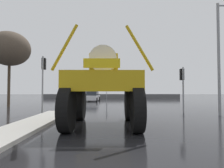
% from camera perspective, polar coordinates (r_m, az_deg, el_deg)
% --- Properties ---
extents(ground_plane, '(120.00, 120.00, 0.00)m').
position_cam_1_polar(ground_plane, '(20.80, 0.05, -6.52)').
color(ground_plane, black).
extents(median_island, '(1.69, 9.32, 0.15)m').
position_cam_1_polar(median_island, '(10.22, -22.32, -10.71)').
color(median_island, '#9E9B93').
rests_on(median_island, ground).
extents(oversize_sprayer, '(4.03, 5.07, 4.25)m').
position_cam_1_polar(oversize_sprayer, '(9.07, -2.51, -0.63)').
color(oversize_sprayer, black).
rests_on(oversize_sprayer, ground).
extents(sedan_ahead, '(2.16, 4.23, 1.52)m').
position_cam_1_polar(sedan_ahead, '(29.45, -5.87, -3.77)').
color(sedan_ahead, silver).
rests_on(sedan_ahead, ground).
extents(traffic_signal_near_left, '(0.24, 0.54, 4.14)m').
position_cam_1_polar(traffic_signal_near_left, '(14.69, -20.03, 3.48)').
color(traffic_signal_near_left, gray).
rests_on(traffic_signal_near_left, ground).
extents(traffic_signal_near_right, '(0.24, 0.54, 3.36)m').
position_cam_1_polar(traffic_signal_near_right, '(14.79, 20.48, 1.22)').
color(traffic_signal_near_right, gray).
rests_on(traffic_signal_near_right, ground).
extents(traffic_signal_far_left, '(0.24, 0.55, 3.21)m').
position_cam_1_polar(traffic_signal_far_left, '(33.76, -1.64, -0.80)').
color(traffic_signal_far_left, gray).
rests_on(traffic_signal_far_left, ground).
extents(streetlight_near_right, '(2.21, 0.24, 7.52)m').
position_cam_1_polar(streetlight_near_right, '(14.70, 30.20, 8.43)').
color(streetlight_near_right, gray).
rests_on(streetlight_near_right, ground).
extents(bare_tree_left, '(4.18, 4.18, 7.77)m').
position_cam_1_polar(bare_tree_left, '(22.62, -28.58, 9.30)').
color(bare_tree_left, '#473828').
rests_on(bare_tree_left, ground).
extents(roadside_barrier, '(28.18, 0.24, 0.90)m').
position_cam_1_polar(roadside_barrier, '(38.67, -0.19, -3.74)').
color(roadside_barrier, '#59595B').
rests_on(roadside_barrier, ground).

